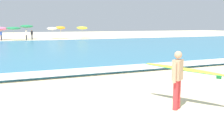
% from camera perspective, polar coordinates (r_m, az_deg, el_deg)
% --- Properties ---
extents(ground_plane, '(160.00, 160.00, 0.00)m').
position_cam_1_polar(ground_plane, '(7.55, -12.85, -11.05)').
color(ground_plane, beige).
extents(sea, '(120.00, 28.00, 0.14)m').
position_cam_1_polar(sea, '(26.16, -20.53, 2.58)').
color(sea, teal).
rests_on(sea, ground).
extents(surf_foam, '(120.00, 1.74, 0.01)m').
position_cam_1_polar(surf_foam, '(12.89, -17.45, -2.45)').
color(surf_foam, white).
rests_on(surf_foam, sea).
extents(surfer_with_board, '(1.67, 2.45, 1.73)m').
position_cam_1_polar(surfer_with_board, '(8.09, 14.75, -2.20)').
color(surfer_with_board, red).
rests_on(surfer_with_board, ground).
extents(beach_umbrella_3, '(2.29, 2.29, 2.08)m').
position_cam_1_polar(beach_umbrella_3, '(45.78, -23.16, 6.88)').
color(beach_umbrella_3, beige).
rests_on(beach_umbrella_3, ground).
extents(beach_umbrella_4, '(2.21, 2.23, 2.15)m').
position_cam_1_polar(beach_umbrella_4, '(43.93, -20.65, 7.10)').
color(beach_umbrella_4, beige).
rests_on(beach_umbrella_4, ground).
extents(beach_umbrella_5, '(2.12, 2.14, 2.45)m').
position_cam_1_polar(beach_umbrella_5, '(46.34, -18.09, 7.60)').
color(beach_umbrella_5, beige).
rests_on(beach_umbrella_5, ground).
extents(beach_umbrella_6, '(1.82, 1.85, 2.07)m').
position_cam_1_polar(beach_umbrella_6, '(46.63, -12.90, 7.33)').
color(beach_umbrella_6, beige).
rests_on(beach_umbrella_6, ground).
extents(beach_umbrella_7, '(1.72, 1.75, 2.21)m').
position_cam_1_polar(beach_umbrella_7, '(46.90, -11.17, 7.55)').
color(beach_umbrella_7, beige).
rests_on(beach_umbrella_7, ground).
extents(beach_umbrella_8, '(1.96, 2.00, 2.18)m').
position_cam_1_polar(beach_umbrella_8, '(47.42, -6.51, 7.61)').
color(beach_umbrella_8, beige).
rests_on(beach_umbrella_8, ground).
extents(beachgoer_near_row_left, '(0.32, 0.20, 1.58)m').
position_cam_1_polar(beachgoer_near_row_left, '(44.51, -17.05, 5.94)').
color(beachgoer_near_row_left, '#383842').
rests_on(beachgoer_near_row_left, ground).
extents(beachgoer_near_row_mid, '(0.32, 0.20, 1.58)m').
position_cam_1_polar(beachgoer_near_row_mid, '(43.54, -18.16, 5.84)').
color(beachgoer_near_row_mid, '#383842').
rests_on(beachgoer_near_row_mid, ground).
extents(beachgoer_near_row_right, '(0.32, 0.20, 1.58)m').
position_cam_1_polar(beachgoer_near_row_right, '(44.26, -22.99, 5.63)').
color(beachgoer_near_row_right, '#383842').
rests_on(beachgoer_near_row_right, ground).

